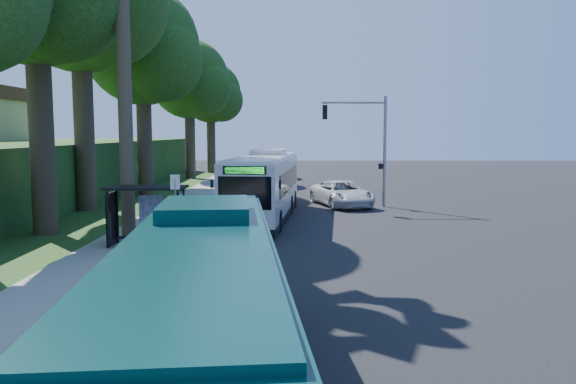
{
  "coord_description": "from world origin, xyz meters",
  "views": [
    {
      "loc": [
        -1.08,
        -25.61,
        4.71
      ],
      "look_at": [
        -1.26,
        1.0,
        1.9
      ],
      "focal_mm": 35.0,
      "sensor_mm": 36.0,
      "label": 1
    }
  ],
  "objects_px": {
    "white_bus": "(264,185)",
    "teal_bus": "(201,317)",
    "pickup": "(342,193)",
    "bus_shelter": "(141,204)"
  },
  "relations": [
    {
      "from": "bus_shelter",
      "to": "teal_bus",
      "type": "relative_size",
      "value": 0.28
    },
    {
      "from": "teal_bus",
      "to": "pickup",
      "type": "distance_m",
      "value": 27.3
    },
    {
      "from": "pickup",
      "to": "teal_bus",
      "type": "bearing_deg",
      "value": -116.58
    },
    {
      "from": "bus_shelter",
      "to": "pickup",
      "type": "relative_size",
      "value": 0.55
    },
    {
      "from": "white_bus",
      "to": "teal_bus",
      "type": "height_order",
      "value": "white_bus"
    },
    {
      "from": "teal_bus",
      "to": "pickup",
      "type": "relative_size",
      "value": 1.96
    },
    {
      "from": "white_bus",
      "to": "bus_shelter",
      "type": "bearing_deg",
      "value": -115.64
    },
    {
      "from": "white_bus",
      "to": "teal_bus",
      "type": "xyz_separation_m",
      "value": [
        -0.02,
        -21.53,
        -0.19
      ]
    },
    {
      "from": "bus_shelter",
      "to": "white_bus",
      "type": "xyz_separation_m",
      "value": [
        4.67,
        7.9,
        0.03
      ]
    },
    {
      "from": "bus_shelter",
      "to": "white_bus",
      "type": "height_order",
      "value": "white_bus"
    }
  ]
}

